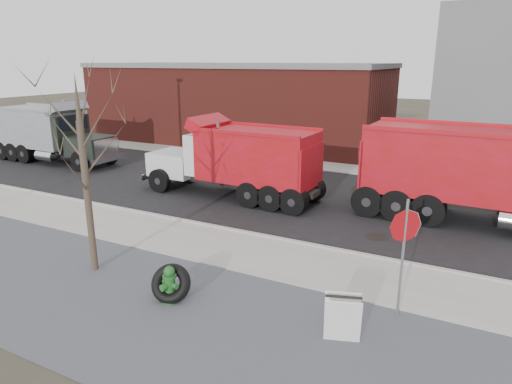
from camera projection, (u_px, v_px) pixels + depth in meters
The scene contains 15 objects.
ground at pixel (246, 257), 13.08m from camera, with size 120.00×120.00×0.00m, color #383328.
gravel_verge at pixel (170, 315), 10.09m from camera, with size 60.00×5.00×0.03m, color slate.
sidewalk at pixel (250, 253), 13.29m from camera, with size 60.00×2.50×0.06m, color #9E9B93.
curb at pixel (269, 237), 14.39m from camera, with size 60.00×0.15×0.11m, color #9E9B93.
road at pixel (320, 199), 18.45m from camera, with size 60.00×9.40×0.02m, color black.
far_sidewalk at pixel (358, 170), 23.30m from camera, with size 60.00×2.00×0.06m, color #9E9B93.
building_brick at pixel (237, 102), 31.26m from camera, with size 20.20×8.20×5.30m.
bare_tree at pixel (82, 149), 11.36m from camera, with size 3.20×3.20×5.20m.
fire_hydrant at pixel (170, 285), 10.57m from camera, with size 0.51×0.50×0.90m.
truck_tire at pixel (171, 284), 10.63m from camera, with size 1.12×0.98×0.93m.
stop_sign at pixel (404, 238), 9.57m from camera, with size 0.56×0.52×2.69m.
sandwich_board at pixel (343, 318), 9.01m from camera, with size 0.82×0.65×0.99m.
dump_truck_red_a at pixel (481, 171), 15.25m from camera, with size 9.10×2.71×3.66m.
dump_truck_red_b at pixel (237, 158), 18.31m from camera, with size 7.65×2.39×3.23m.
dump_truck_grey at pixel (51, 131), 24.84m from camera, with size 7.31×2.31×3.32m.
Camera 1 is at (5.81, -10.55, 5.44)m, focal length 32.00 mm.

